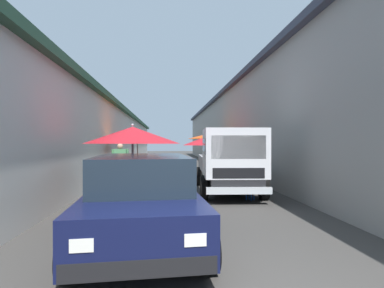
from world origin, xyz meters
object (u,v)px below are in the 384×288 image
at_px(fruit_stall_near_right, 133,147).
at_px(plastic_stool, 250,189).
at_px(vendor_by_crates, 120,161).
at_px(fruit_stall_near_left, 212,140).
at_px(fruit_stall_mid_lane, 138,141).
at_px(delivery_truck, 230,163).
at_px(fruit_stall_far_right, 209,144).
at_px(hatchback_car, 142,198).
at_px(parked_scooter, 146,172).

xyz_separation_m(fruit_stall_near_right, plastic_stool, (1.07, -3.26, -1.25)).
bearing_deg(vendor_by_crates, fruit_stall_near_left, -37.05).
relative_size(fruit_stall_mid_lane, vendor_by_crates, 1.40).
distance_m(fruit_stall_near_right, delivery_truck, 3.42).
bearing_deg(fruit_stall_far_right, plastic_stool, -177.39).
height_order(fruit_stall_near_right, hatchback_car, fruit_stall_near_right).
bearing_deg(hatchback_car, vendor_by_crates, 11.46).
relative_size(fruit_stall_near_right, hatchback_car, 0.59).
xyz_separation_m(fruit_stall_near_right, hatchback_car, (-2.40, -0.42, -0.84)).
bearing_deg(plastic_stool, fruit_stall_mid_lane, 34.75).
xyz_separation_m(vendor_by_crates, parked_scooter, (0.60, -0.95, -0.51)).
relative_size(fruit_stall_near_right, vendor_by_crates, 1.43).
bearing_deg(delivery_truck, fruit_stall_near_left, -4.63).
xyz_separation_m(fruit_stall_far_right, parked_scooter, (-2.56, 2.98, -1.18)).
relative_size(fruit_stall_far_right, parked_scooter, 1.60).
bearing_deg(delivery_truck, fruit_stall_near_right, 122.62).
xyz_separation_m(fruit_stall_far_right, hatchback_car, (-10.00, 2.55, -0.89)).
xyz_separation_m(delivery_truck, vendor_by_crates, (2.62, 3.81, -0.08)).
xyz_separation_m(fruit_stall_mid_lane, plastic_stool, (-5.38, -3.73, -1.43)).
bearing_deg(vendor_by_crates, delivery_truck, -124.53).
bearing_deg(parked_scooter, delivery_truck, -138.46).
bearing_deg(plastic_stool, hatchback_car, 140.64).
bearing_deg(fruit_stall_near_right, fruit_stall_mid_lane, 4.15).
relative_size(fruit_stall_mid_lane, hatchback_car, 0.58).
distance_m(hatchback_car, plastic_stool, 4.51).
bearing_deg(fruit_stall_mid_lane, parked_scooter, -162.18).
bearing_deg(hatchback_car, plastic_stool, -39.36).
height_order(fruit_stall_near_right, plastic_stool, fruit_stall_near_right).
relative_size(fruit_stall_near_right, fruit_stall_near_left, 0.83).
bearing_deg(parked_scooter, fruit_stall_mid_lane, 17.82).
distance_m(fruit_stall_near_right, fruit_stall_mid_lane, 6.47).
bearing_deg(parked_scooter, fruit_stall_near_left, -33.53).
height_order(hatchback_car, parked_scooter, hatchback_car).
bearing_deg(plastic_stool, delivery_truck, 29.42).
bearing_deg(vendor_by_crates, fruit_stall_mid_lane, -13.99).
distance_m(fruit_stall_near_right, fruit_stall_near_left, 10.99).
xyz_separation_m(fruit_stall_near_right, parked_scooter, (5.04, 0.02, -1.13)).
height_order(fruit_stall_mid_lane, hatchback_car, fruit_stall_mid_lane).
xyz_separation_m(fruit_stall_near_right, delivery_truck, (1.82, -2.84, -0.54)).
relative_size(fruit_stall_near_left, hatchback_car, 0.71).
bearing_deg(fruit_stall_near_left, fruit_stall_mid_lane, 134.66).
xyz_separation_m(fruit_stall_mid_lane, delivery_truck, (-4.63, -3.31, -0.71)).
bearing_deg(plastic_stool, parked_scooter, 39.53).
xyz_separation_m(vendor_by_crates, plastic_stool, (-3.37, -4.23, -0.63)).
height_order(fruit_stall_mid_lane, parked_scooter, fruit_stall_mid_lane).
relative_size(fruit_stall_mid_lane, parked_scooter, 1.39).
height_order(vendor_by_crates, plastic_stool, vendor_by_crates).
height_order(fruit_stall_mid_lane, vendor_by_crates, fruit_stall_mid_lane).
bearing_deg(fruit_stall_near_right, fruit_stall_near_left, -18.77).
distance_m(fruit_stall_near_right, plastic_stool, 3.66).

